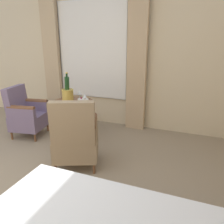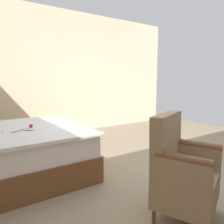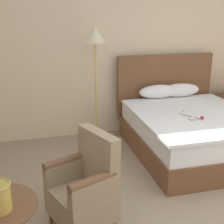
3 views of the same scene
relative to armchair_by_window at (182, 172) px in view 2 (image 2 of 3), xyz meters
name	(u,v)px [view 2 (image 2 of 3)]	position (x,y,z in m)	size (l,w,h in m)	color
ground_plane	(147,167)	(1.06, -0.57, -0.44)	(7.47, 7.47, 0.00)	gray
wall_far_side	(69,73)	(3.94, -0.57, 1.05)	(0.12, 6.09, 2.98)	beige
armchair_by_window	(182,172)	(0.00, 0.00, 0.00)	(0.71, 0.73, 0.99)	brown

